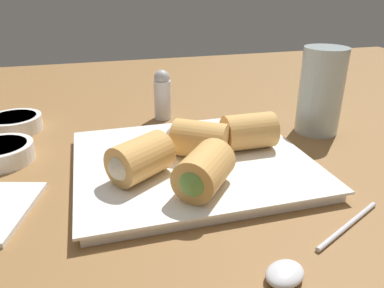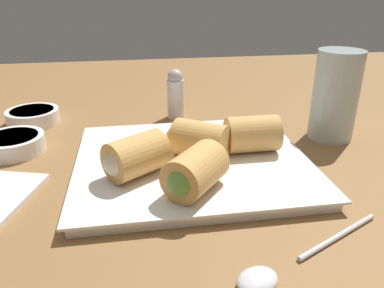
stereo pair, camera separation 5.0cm
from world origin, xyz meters
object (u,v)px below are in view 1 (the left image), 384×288
Objects in this scene: dipping_bowl_far at (14,123)px; salt_shaker at (162,95)px; serving_plate at (192,163)px; dipping_bowl_near at (0,152)px; spoon at (298,263)px; drinking_glass at (321,91)px.

salt_shaker reaches higher than dipping_bowl_far.
dipping_bowl_near reaches higher than serving_plate.
serving_plate is 3.42× the size of dipping_bowl_far.
salt_shaker reaches higher than dipping_bowl_near.
spoon is 1.27× the size of drinking_glass.
serving_plate is 25.46cm from dipping_bowl_near.
drinking_glass is at bearing -16.10° from dipping_bowl_far.
dipping_bowl_far is at bearing 124.31° from spoon.
drinking_glass is (22.39, 6.85, 5.83)cm from serving_plate.
dipping_bowl_far is at bearing 89.16° from dipping_bowl_near.
serving_plate is at bearing -20.29° from dipping_bowl_near.
spoon is at bearing -85.04° from salt_shaker.
spoon is at bearing -79.66° from serving_plate.
spoon is (27.35, -40.08, -0.73)cm from dipping_bowl_far.
drinking_glass is (18.76, 26.78, 6.03)cm from spoon.
salt_shaker is at bearing 150.65° from drinking_glass.
dipping_bowl_far is 1.00× the size of salt_shaker.
dipping_bowl_near is 0.64× the size of drinking_glass.
serving_plate is at bearing -162.99° from drinking_glass.
dipping_bowl_far is 0.64× the size of drinking_glass.
dipping_bowl_near is 1.00× the size of dipping_bowl_far.
serving_plate is 24.13cm from drinking_glass.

